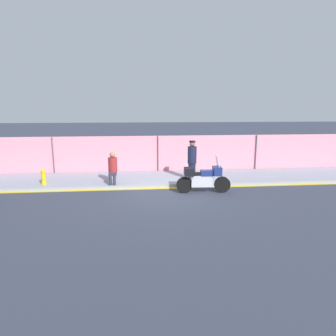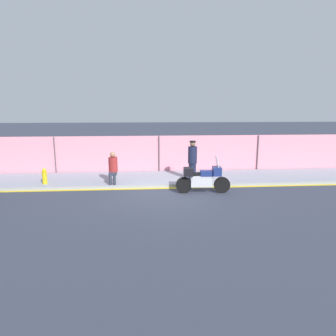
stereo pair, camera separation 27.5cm
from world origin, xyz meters
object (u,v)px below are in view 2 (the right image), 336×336
object	(u,v)px
officer_standing	(192,160)
person_seated_on_curb	(113,166)
motorcycle	(203,178)
fire_hydrant	(45,176)

from	to	relation	value
officer_standing	person_seated_on_curb	world-z (taller)	officer_standing
officer_standing	person_seated_on_curb	distance (m)	3.52
motorcycle	fire_hydrant	size ratio (longest dim) A/B	3.21
motorcycle	fire_hydrant	bearing A→B (deg)	171.52
fire_hydrant	person_seated_on_curb	bearing A→B (deg)	-0.81
person_seated_on_curb	fire_hydrant	xyz separation A→B (m)	(-2.90, 0.04, -0.41)
motorcycle	person_seated_on_curb	xyz separation A→B (m)	(-3.65, 1.36, 0.29)
person_seated_on_curb	fire_hydrant	bearing A→B (deg)	179.19
officer_standing	fire_hydrant	distance (m)	6.43
person_seated_on_curb	fire_hydrant	size ratio (longest dim) A/B	2.00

